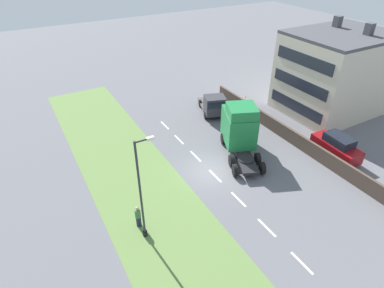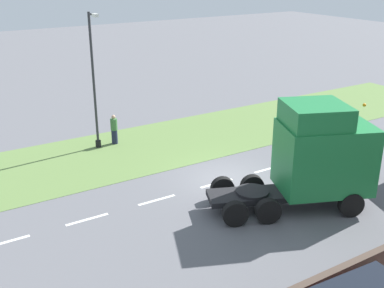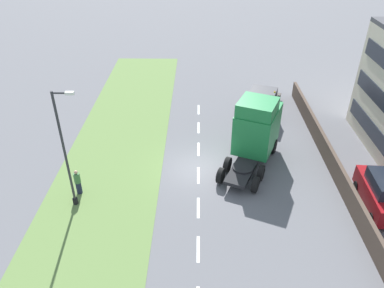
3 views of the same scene
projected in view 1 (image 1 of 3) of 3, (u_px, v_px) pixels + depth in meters
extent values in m
plane|color=slate|center=(211.00, 171.00, 26.87)|extent=(120.00, 120.00, 0.00)
cube|color=#607F42|center=(144.00, 195.00, 24.39)|extent=(7.00, 44.00, 0.01)
cube|color=white|center=(302.00, 263.00, 19.38)|extent=(0.16, 1.80, 0.00)
cube|color=white|center=(267.00, 228.00, 21.71)|extent=(0.16, 1.80, 0.00)
cube|color=white|center=(238.00, 199.00, 24.04)|extent=(0.16, 1.80, 0.00)
cube|color=white|center=(215.00, 176.00, 26.36)|extent=(0.16, 1.80, 0.00)
cube|color=white|center=(196.00, 156.00, 28.69)|extent=(0.16, 1.80, 0.00)
cube|color=white|center=(179.00, 140.00, 31.02)|extent=(0.16, 1.80, 0.00)
cube|color=white|center=(165.00, 125.00, 33.35)|extent=(0.16, 1.80, 0.00)
cube|color=#4C3D33|center=(292.00, 136.00, 30.21)|extent=(0.25, 24.00, 1.39)
cube|color=beige|center=(335.00, 74.00, 34.33)|extent=(10.51, 8.25, 8.16)
cube|color=#1E232D|center=(295.00, 106.00, 33.49)|extent=(0.08, 7.01, 1.14)
cube|color=#1E232D|center=(299.00, 84.00, 32.15)|extent=(0.08, 7.01, 1.14)
cube|color=#1E232D|center=(304.00, 60.00, 30.81)|extent=(0.08, 7.01, 1.14)
cube|color=#47474C|center=(346.00, 34.00, 32.02)|extent=(10.51, 8.25, 0.30)
cube|color=#47474C|center=(338.00, 21.00, 33.57)|extent=(0.70, 0.70, 1.10)
cube|color=#47474C|center=(369.00, 29.00, 30.87)|extent=(0.70, 0.70, 1.10)
cube|color=black|center=(241.00, 150.00, 28.28)|extent=(3.87, 6.71, 0.24)
cube|color=#1E7A3D|center=(239.00, 127.00, 28.69)|extent=(3.74, 4.37, 2.84)
cube|color=black|center=(233.00, 123.00, 30.59)|extent=(1.99, 0.88, 1.59)
cube|color=black|center=(234.00, 111.00, 29.90)|extent=(2.10, 0.93, 0.91)
cube|color=#1E7A3D|center=(242.00, 111.00, 27.21)|extent=(3.12, 3.13, 0.90)
sphere|color=orange|center=(245.00, 97.00, 28.37)|extent=(0.14, 0.14, 0.14)
cylinder|color=black|center=(246.00, 159.00, 26.93)|extent=(1.81, 1.81, 0.12)
cylinder|color=black|center=(223.00, 139.00, 30.20)|extent=(0.70, 1.08, 1.04)
cylinder|color=black|center=(247.00, 137.00, 30.43)|extent=(0.70, 1.08, 1.04)
cylinder|color=black|center=(231.00, 161.00, 27.28)|extent=(0.70, 1.08, 1.04)
cylinder|color=black|center=(258.00, 159.00, 27.50)|extent=(0.70, 1.08, 1.04)
cylinder|color=black|center=(235.00, 170.00, 26.16)|extent=(0.70, 1.08, 1.04)
cylinder|color=black|center=(262.00, 168.00, 26.39)|extent=(0.70, 1.08, 1.04)
cube|color=#333338|center=(215.00, 105.00, 33.83)|extent=(2.55, 2.35, 1.92)
cube|color=black|center=(217.00, 106.00, 32.88)|extent=(1.74, 0.65, 0.69)
cube|color=#4C4742|center=(209.00, 104.00, 36.47)|extent=(3.05, 3.76, 0.18)
cube|color=#4C4742|center=(213.00, 104.00, 34.75)|extent=(2.00, 0.79, 1.35)
cylinder|color=black|center=(223.00, 114.00, 34.60)|extent=(0.49, 0.83, 0.80)
cylinder|color=black|center=(206.00, 115.00, 34.32)|extent=(0.49, 0.83, 0.80)
cylinder|color=black|center=(216.00, 102.00, 37.07)|extent=(0.49, 0.83, 0.80)
cylinder|color=black|center=(200.00, 103.00, 36.79)|extent=(0.49, 0.83, 0.80)
cube|color=maroon|center=(336.00, 148.00, 28.23)|extent=(2.00, 4.53, 1.15)
cube|color=black|center=(339.00, 140.00, 27.63)|extent=(1.63, 2.52, 0.76)
cylinder|color=black|center=(315.00, 148.00, 29.29)|extent=(0.23, 0.65, 0.64)
cylinder|color=black|center=(329.00, 143.00, 29.91)|extent=(0.23, 0.65, 0.64)
cylinder|color=black|center=(340.00, 165.00, 27.13)|extent=(0.23, 0.65, 0.64)
cylinder|color=black|center=(354.00, 159.00, 27.75)|extent=(0.23, 0.65, 0.64)
cylinder|color=black|center=(145.00, 233.00, 21.04)|extent=(0.30, 0.30, 0.40)
cylinder|color=#2D2D33|center=(140.00, 193.00, 19.12)|extent=(0.14, 0.14, 7.41)
cylinder|color=#2D2D33|center=(142.00, 141.00, 17.33)|extent=(0.90, 0.10, 0.10)
cube|color=silver|center=(150.00, 138.00, 17.52)|extent=(0.44, 0.20, 0.16)
cylinder|color=#1E233D|center=(139.00, 221.00, 21.65)|extent=(0.34, 0.34, 0.83)
cylinder|color=#3F723F|center=(138.00, 213.00, 21.24)|extent=(0.39, 0.39, 0.66)
sphere|color=tan|center=(137.00, 208.00, 21.00)|extent=(0.23, 0.23, 0.23)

